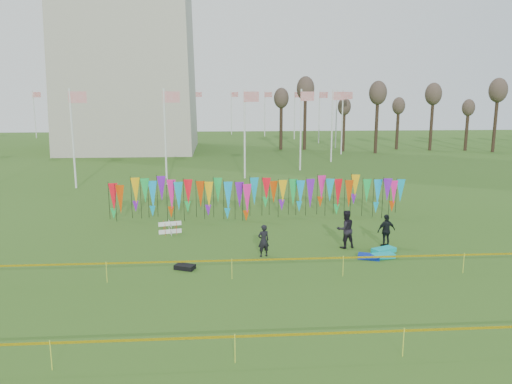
{
  "coord_description": "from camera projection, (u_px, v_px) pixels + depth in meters",
  "views": [
    {
      "loc": [
        -2.25,
        -20.97,
        7.66
      ],
      "look_at": [
        -0.28,
        6.0,
        2.25
      ],
      "focal_mm": 35.0,
      "sensor_mm": 36.0,
      "label": 1
    }
  ],
  "objects": [
    {
      "name": "box_kite",
      "position": [
        170.0,
        228.0,
        27.45
      ],
      "size": [
        0.64,
        0.64,
        0.71
      ],
      "rotation": [
        0.0,
        0.0,
        0.23
      ],
      "color": "red",
      "rests_on": "ground"
    },
    {
      "name": "person_right",
      "position": [
        386.0,
        231.0,
        25.07
      ],
      "size": [
        1.08,
        0.77,
        1.68
      ],
      "primitive_type": "imported",
      "rotation": [
        0.0,
        0.0,
        3.37
      ],
      "color": "black",
      "rests_on": "ground"
    },
    {
      "name": "tree_line",
      "position": [
        477.0,
        104.0,
        66.29
      ],
      "size": [
        53.92,
        1.92,
        7.84
      ],
      "color": "#38291C",
      "rests_on": "ground"
    },
    {
      "name": "person_mid",
      "position": [
        345.0,
        229.0,
        24.88
      ],
      "size": [
        1.04,
        0.77,
        1.92
      ],
      "primitive_type": "imported",
      "rotation": [
        0.0,
        0.0,
        3.36
      ],
      "color": "black",
      "rests_on": "ground"
    },
    {
      "name": "kite_bag_blue",
      "position": [
        369.0,
        257.0,
        23.37
      ],
      "size": [
        1.12,
        0.85,
        0.21
      ],
      "primitive_type": "cube",
      "rotation": [
        0.0,
        0.0,
        -0.37
      ],
      "color": "#0A29A8",
      "rests_on": "ground"
    },
    {
      "name": "banner_row",
      "position": [
        261.0,
        194.0,
        30.78
      ],
      "size": [
        18.64,
        0.64,
        2.41
      ],
      "color": "black",
      "rests_on": "ground"
    },
    {
      "name": "caution_tape_near",
      "position": [
        270.0,
        260.0,
        20.8
      ],
      "size": [
        26.0,
        0.02,
        0.9
      ],
      "color": "yellow",
      "rests_on": "ground"
    },
    {
      "name": "kite_bag_teal",
      "position": [
        384.0,
        250.0,
        24.31
      ],
      "size": [
        1.28,
        0.99,
        0.22
      ],
      "primitive_type": "cube",
      "rotation": [
        0.0,
        0.0,
        0.44
      ],
      "color": "#0DB9B9",
      "rests_on": "ground"
    },
    {
      "name": "person_left",
      "position": [
        263.0,
        241.0,
        23.59
      ],
      "size": [
        0.67,
        0.57,
        1.56
      ],
      "primitive_type": "imported",
      "rotation": [
        0.0,
        0.0,
        3.46
      ],
      "color": "black",
      "rests_on": "ground"
    },
    {
      "name": "kite_bag_black",
      "position": [
        185.0,
        267.0,
        22.0
      ],
      "size": [
        0.99,
        0.8,
        0.2
      ],
      "primitive_type": "cube",
      "rotation": [
        0.0,
        0.0,
        -0.4
      ],
      "color": "black",
      "rests_on": "ground"
    },
    {
      "name": "kite_bag_turquoise",
      "position": [
        383.0,
        256.0,
        23.48
      ],
      "size": [
        1.16,
        0.76,
        0.21
      ],
      "primitive_type": "cube",
      "rotation": [
        0.0,
        0.0,
        0.23
      ],
      "color": "#0CB2B5",
      "rests_on": "ground"
    },
    {
      "name": "ground",
      "position": [
        272.0,
        268.0,
        22.17
      ],
      "size": [
        160.0,
        160.0,
        0.0
      ],
      "primitive_type": "plane",
      "color": "#305818",
      "rests_on": "ground"
    },
    {
      "name": "flagpole_ring",
      "position": [
        132.0,
        120.0,
        67.33
      ],
      "size": [
        57.4,
        56.16,
        8.0
      ],
      "color": "silver",
      "rests_on": "ground"
    },
    {
      "name": "caution_tape_far",
      "position": [
        293.0,
        336.0,
        14.35
      ],
      "size": [
        26.0,
        0.02,
        0.9
      ],
      "color": "yellow",
      "rests_on": "ground"
    }
  ]
}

